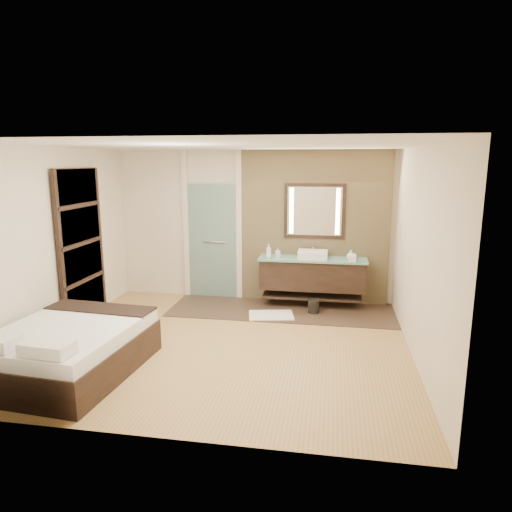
% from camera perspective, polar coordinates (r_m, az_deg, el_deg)
% --- Properties ---
extents(floor, '(5.00, 5.00, 0.00)m').
position_cam_1_polar(floor, '(6.49, -3.81, -10.92)').
color(floor, '#9D7041').
rests_on(floor, ground).
extents(tile_strip, '(3.80, 1.30, 0.01)m').
position_cam_1_polar(tile_strip, '(7.87, 3.18, -6.73)').
color(tile_strip, '#3D2E21').
rests_on(tile_strip, floor).
extents(stone_wall, '(2.60, 0.08, 2.70)m').
position_cam_1_polar(stone_wall, '(8.12, 7.29, 3.52)').
color(stone_wall, tan).
rests_on(stone_wall, floor).
extents(vanity, '(1.85, 0.55, 0.88)m').
position_cam_1_polar(vanity, '(7.98, 7.06, -2.25)').
color(vanity, black).
rests_on(vanity, stone_wall).
extents(mirror_unit, '(1.06, 0.04, 0.96)m').
position_cam_1_polar(mirror_unit, '(8.03, 7.33, 5.59)').
color(mirror_unit, black).
rests_on(mirror_unit, stone_wall).
extents(frosted_door, '(1.10, 0.12, 2.70)m').
position_cam_1_polar(frosted_door, '(8.42, -5.44, 2.44)').
color(frosted_door, '#9FC9C1').
rests_on(frosted_door, floor).
extents(shoji_partition, '(0.06, 1.20, 2.40)m').
position_cam_1_polar(shoji_partition, '(7.59, -20.98, 1.19)').
color(shoji_partition, black).
rests_on(shoji_partition, floor).
extents(bed, '(1.64, 1.98, 0.72)m').
position_cam_1_polar(bed, '(6.00, -22.38, -10.71)').
color(bed, black).
rests_on(bed, floor).
extents(bath_mat, '(0.80, 0.63, 0.02)m').
position_cam_1_polar(bath_mat, '(7.56, 1.90, -7.41)').
color(bath_mat, white).
rests_on(bath_mat, floor).
extents(waste_bin, '(0.23, 0.23, 0.24)m').
position_cam_1_polar(waste_bin, '(7.73, 7.20, -6.28)').
color(waste_bin, black).
rests_on(waste_bin, floor).
extents(tissue_box, '(0.13, 0.13, 0.10)m').
position_cam_1_polar(tissue_box, '(7.75, 11.97, -0.30)').
color(tissue_box, silver).
rests_on(tissue_box, vanity).
extents(soap_bottle_a, '(0.12, 0.12, 0.23)m').
position_cam_1_polar(soap_bottle_a, '(7.88, 1.60, 0.65)').
color(soap_bottle_a, silver).
rests_on(soap_bottle_a, vanity).
extents(soap_bottle_b, '(0.10, 0.10, 0.16)m').
position_cam_1_polar(soap_bottle_b, '(7.93, 2.72, 0.46)').
color(soap_bottle_b, '#B2B2B2').
rests_on(soap_bottle_b, vanity).
extents(soap_bottle_c, '(0.13, 0.13, 0.17)m').
position_cam_1_polar(soap_bottle_c, '(7.85, 11.73, 0.11)').
color(soap_bottle_c, '#ACD9D4').
rests_on(soap_bottle_c, vanity).
extents(cup, '(0.15, 0.15, 0.09)m').
position_cam_1_polar(cup, '(7.97, 11.96, -0.01)').
color(cup, silver).
rests_on(cup, vanity).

